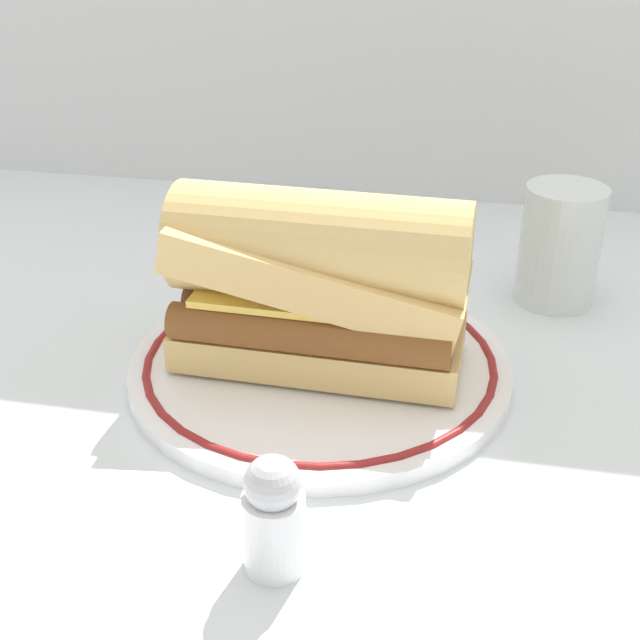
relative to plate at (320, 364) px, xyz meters
The scene contains 5 objects.
ground_plane 0.02m from the plate, 29.14° to the right, with size 1.50×1.50×0.00m, color silver.
plate is the anchor object (origin of this frame).
sausage_sandwich 0.07m from the plate, 141.34° to the right, with size 0.21×0.11×0.13m.
drinking_glass 0.24m from the plate, 42.25° to the left, with size 0.07×0.07×0.10m.
salt_shaker 0.20m from the plate, 85.37° to the right, with size 0.03×0.03×0.07m.
Camera 1 is at (0.09, -0.51, 0.33)m, focal length 47.60 mm.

